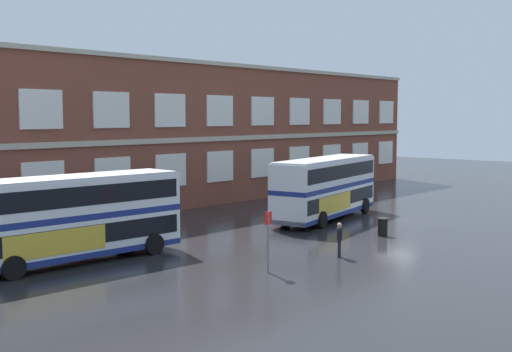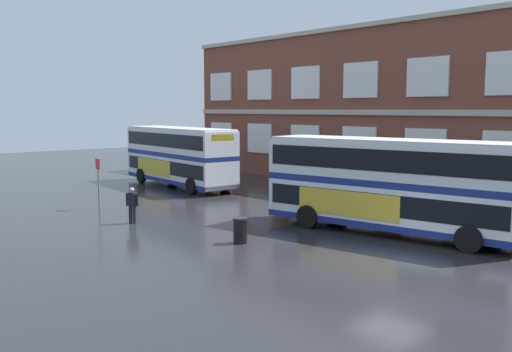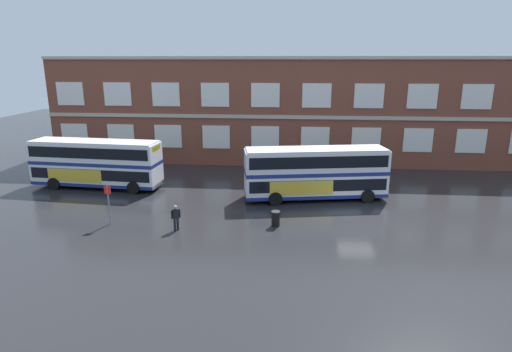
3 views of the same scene
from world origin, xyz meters
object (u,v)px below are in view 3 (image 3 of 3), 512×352
double_decker_middle (315,173)px  bus_stand_flag (108,201)px  station_litter_bin (276,219)px  waiting_passenger (176,217)px  double_decker_near (96,163)px

double_decker_middle → bus_stand_flag: 15.39m
bus_stand_flag → station_litter_bin: bearing=3.5°
waiting_passenger → bus_stand_flag: bus_stand_flag is taller
double_decker_middle → bus_stand_flag: size_ratio=4.18×
waiting_passenger → station_litter_bin: (6.36, 1.29, -0.41)m
double_decker_near → bus_stand_flag: bearing=-60.7°
waiting_passenger → station_litter_bin: waiting_passenger is taller
double_decker_middle → waiting_passenger: double_decker_middle is taller
double_decker_middle → bus_stand_flag: (-13.87, -6.65, -0.51)m
double_decker_near → waiting_passenger: (9.30, -8.83, -1.22)m
station_litter_bin → double_decker_middle: bearing=64.6°
double_decker_near → double_decker_middle: (18.49, -1.57, 0.00)m
double_decker_middle → waiting_passenger: bearing=-141.7°
station_litter_bin → bus_stand_flag: bearing=-176.5°
double_decker_near → station_litter_bin: (15.66, -7.55, -1.63)m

